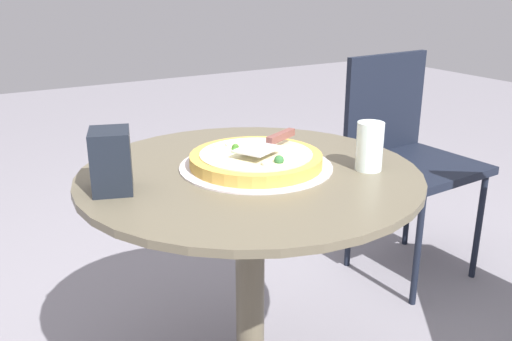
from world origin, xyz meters
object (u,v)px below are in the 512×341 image
drinking_cup (370,146)px  patio_chair_far (405,147)px  pizza_server (270,142)px  pizza_on_tray (256,160)px  patio_table (250,237)px  napkin_dispenser (111,161)px

drinking_cup → patio_chair_far: bearing=38.4°
pizza_server → patio_chair_far: bearing=23.8°
pizza_on_tray → patio_chair_far: patio_chair_far is taller
patio_table → patio_chair_far: patio_chair_far is taller
patio_table → napkin_dispenser: (-0.32, 0.04, 0.25)m
patio_table → napkin_dispenser: bearing=173.1°
patio_table → drinking_cup: (0.25, -0.14, 0.24)m
patio_table → patio_chair_far: size_ratio=0.97×
pizza_server → patio_chair_far: size_ratio=0.25×
drinking_cup → patio_chair_far: 0.88m
pizza_server → drinking_cup: drinking_cup is taller
patio_table → patio_chair_far: bearing=23.0°
pizza_on_tray → pizza_server: size_ratio=1.78×
pizza_on_tray → pizza_server: 0.06m
patio_table → pizza_on_tray: bearing=31.7°
drinking_cup → patio_table: bearing=151.5°
pizza_server → napkin_dispenser: napkin_dispenser is taller
pizza_server → napkin_dispenser: (-0.39, 0.03, 0.01)m
pizza_on_tray → patio_table: bearing=-148.3°
patio_table → napkin_dispenser: napkin_dispenser is taller
drinking_cup → napkin_dispenser: bearing=162.9°
napkin_dispenser → pizza_server: bearing=104.8°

